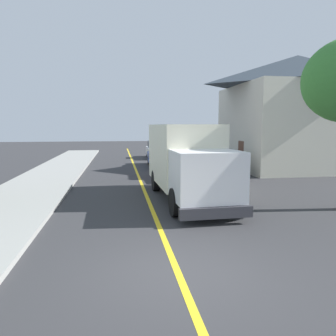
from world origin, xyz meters
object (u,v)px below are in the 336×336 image
parked_car_mid (160,156)px  parked_car_far (156,150)px  house_across_street (295,111)px  stop_sign (220,150)px  parked_van_across (221,163)px  box_truck (187,158)px  parked_car_near (178,164)px

parked_car_mid → parked_car_far: same height
house_across_street → stop_sign: bearing=-143.7°
parked_van_across → parked_car_far: bearing=103.1°
parked_car_far → box_truck: bearing=-92.6°
parked_car_mid → parked_van_across: 6.04m
box_truck → parked_car_mid: box_truck is taller
stop_sign → parked_car_mid: bearing=105.8°
parked_car_mid → parked_van_across: same height
parked_car_far → house_across_street: 13.37m
house_across_street → box_truck: bearing=-138.6°
parked_car_mid → stop_sign: bearing=-74.2°
parked_car_near → parked_van_across: bearing=7.7°
box_truck → house_across_street: (9.99, 8.82, 2.47)m
house_across_street → parked_car_near: bearing=-162.1°
parked_van_across → house_across_street: house_across_street is taller
parked_car_near → house_across_street: bearing=17.9°
parked_car_near → stop_sign: bearing=-52.7°
parked_van_across → stop_sign: size_ratio=1.66×
box_truck → house_across_street: bearing=41.4°
box_truck → parked_car_mid: (0.34, 11.33, -0.97)m
parked_car_mid → house_across_street: house_across_street is taller
parked_car_near → parked_van_across: 2.83m
box_truck → house_across_street: 13.55m
parked_car_near → box_truck: bearing=-97.2°
parked_car_mid → parked_van_across: size_ratio=1.01×
stop_sign → house_across_street: 9.48m
box_truck → parked_car_mid: size_ratio=1.63×
box_truck → parked_car_far: (0.81, 17.90, -0.97)m
parked_van_across → box_truck: bearing=-119.7°
parked_car_mid → stop_sign: size_ratio=1.68×
parked_car_far → stop_sign: stop_sign is taller
box_truck → parked_van_across: bearing=60.3°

